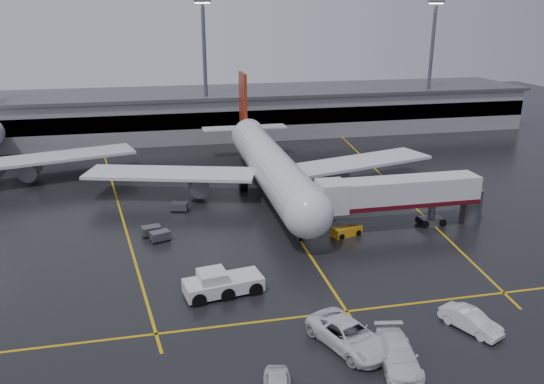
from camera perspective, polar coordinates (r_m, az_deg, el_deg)
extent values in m
plane|color=black|center=(65.18, 1.35, -2.66)|extent=(220.00, 220.00, 0.00)
cube|color=gold|center=(65.17, 1.35, -2.65)|extent=(0.25, 90.00, 0.02)
cube|color=gold|center=(46.22, 7.89, -12.37)|extent=(60.00, 0.25, 0.02)
cube|color=gold|center=(73.16, -15.98, -0.98)|extent=(9.99, 69.35, 0.02)
cube|color=gold|center=(79.81, 12.30, 0.96)|extent=(7.57, 69.64, 0.02)
cube|color=gray|center=(109.73, -4.58, 8.27)|extent=(120.00, 18.00, 8.00)
cube|color=black|center=(101.07, -3.89, 7.68)|extent=(120.00, 0.40, 3.00)
cube|color=#595B60|center=(109.04, -4.63, 10.49)|extent=(122.00, 19.00, 0.60)
cylinder|color=#595B60|center=(102.03, -7.07, 12.23)|extent=(0.70, 0.70, 25.00)
cube|color=#595B60|center=(101.43, -7.37, 19.38)|extent=(3.00, 1.20, 0.50)
cube|color=#FFE5B2|center=(101.42, -7.36, 19.21)|extent=(2.60, 0.90, 0.20)
cylinder|color=#595B60|center=(115.24, 16.36, 12.37)|extent=(0.70, 0.70, 25.00)
cube|color=#595B60|center=(114.70, 16.96, 18.67)|extent=(3.00, 1.20, 0.50)
cube|color=#FFE5B2|center=(114.70, 16.95, 18.52)|extent=(2.60, 0.90, 0.20)
cylinder|color=silver|center=(71.23, -0.14, 2.78)|extent=(5.20, 36.00, 5.20)
sphere|color=silver|center=(54.65, 3.84, -2.28)|extent=(5.20, 5.20, 5.20)
cone|color=silver|center=(91.13, -2.93, 6.68)|extent=(4.94, 8.00, 4.94)
cube|color=maroon|center=(91.22, -3.09, 9.82)|extent=(0.50, 5.50, 8.50)
cube|color=silver|center=(91.09, -2.93, 6.80)|extent=(14.00, 3.00, 0.25)
cube|color=silver|center=(71.92, -10.66, 1.94)|extent=(22.80, 11.83, 0.40)
cube|color=silver|center=(76.95, 9.07, 3.13)|extent=(22.80, 11.83, 0.40)
cylinder|color=#595B60|center=(71.53, -7.77, 0.83)|extent=(2.60, 4.50, 2.60)
cylinder|color=#595B60|center=(75.26, 6.80, 1.77)|extent=(2.60, 4.50, 2.60)
cylinder|color=#595B60|center=(58.52, 2.96, -4.19)|extent=(0.56, 0.56, 2.00)
cylinder|color=#595B60|center=(74.42, -3.03, 0.88)|extent=(0.56, 0.56, 2.00)
cylinder|color=#595B60|center=(75.65, 1.76, 1.20)|extent=(0.56, 0.56, 2.00)
cylinder|color=black|center=(58.74, 2.95, -4.68)|extent=(0.40, 1.10, 1.10)
cylinder|color=black|center=(74.56, -3.02, 0.56)|extent=(1.00, 1.40, 1.40)
cylinder|color=black|center=(75.78, 1.76, 0.88)|extent=(1.00, 1.40, 1.40)
cube|color=silver|center=(84.76, -21.84, 3.45)|extent=(22.80, 11.83, 0.40)
cylinder|color=#595B60|center=(84.83, -24.15, 2.18)|extent=(2.60, 4.50, 2.60)
cube|color=silver|center=(62.26, 13.50, 0.07)|extent=(18.00, 3.20, 3.00)
cube|color=#4D0913|center=(62.67, 13.41, -1.05)|extent=(18.00, 3.30, 0.50)
cube|color=silver|center=(59.25, 6.31, -0.46)|extent=(3.00, 3.40, 3.30)
cylinder|color=#595B60|center=(64.99, 16.49, -2.11)|extent=(0.80, 0.80, 3.00)
cube|color=#595B60|center=(65.36, 16.41, -2.97)|extent=(2.60, 1.60, 0.90)
cylinder|color=#595B60|center=(67.31, 20.28, -1.35)|extent=(2.40, 2.40, 4.00)
cylinder|color=black|center=(64.85, 15.55, -3.06)|extent=(0.90, 1.80, 0.90)
cylinder|color=black|center=(65.88, 17.25, -2.89)|extent=(0.90, 1.80, 0.90)
cube|color=silver|center=(48.16, -5.15, -9.71)|extent=(7.19, 3.83, 1.17)
cube|color=silver|center=(47.48, -6.33, -8.86)|extent=(2.70, 2.70, 0.98)
cube|color=black|center=(47.48, -6.33, -8.86)|extent=(2.43, 2.43, 0.88)
cylinder|color=black|center=(47.77, -8.10, -10.55)|extent=(1.74, 3.10, 1.27)
cylinder|color=black|center=(48.33, -5.14, -10.07)|extent=(1.74, 3.10, 1.27)
cylinder|color=black|center=(49.00, -2.27, -9.57)|extent=(1.74, 3.10, 1.27)
cube|color=orange|center=(60.44, 7.86, -4.08)|extent=(3.66, 2.36, 1.04)
cube|color=#595B60|center=(60.06, 7.90, -3.20)|extent=(3.38, 1.78, 1.18)
cylinder|color=black|center=(59.89, 6.99, -4.50)|extent=(1.11, 1.73, 0.66)
cylinder|color=black|center=(61.18, 8.70, -4.07)|extent=(1.11, 1.73, 0.66)
imported|color=white|center=(41.54, 8.07, -14.72)|extent=(5.62, 7.72, 1.95)
imported|color=white|center=(40.32, 13.14, -16.36)|extent=(3.51, 6.45, 1.77)
imported|color=white|center=(45.81, 20.24, -12.61)|extent=(3.63, 5.19, 1.62)
cube|color=#595B60|center=(59.59, -11.75, -4.51)|extent=(2.32, 1.88, 0.90)
cylinder|color=black|center=(59.11, -12.28, -5.24)|extent=(0.40, 0.20, 0.40)
cylinder|color=black|center=(59.58, -10.83, -4.94)|extent=(0.40, 0.20, 0.40)
cylinder|color=black|center=(59.99, -12.60, -4.90)|extent=(0.40, 0.20, 0.40)
cylinder|color=black|center=(60.45, -11.17, -4.61)|extent=(0.40, 0.20, 0.40)
cube|color=#595B60|center=(61.16, -12.62, -3.95)|extent=(2.22, 1.68, 0.90)
cylinder|color=black|center=(60.76, -13.23, -4.64)|extent=(0.40, 0.20, 0.40)
cylinder|color=black|center=(61.03, -11.76, -4.42)|extent=(0.40, 0.20, 0.40)
cylinder|color=black|center=(61.67, -13.42, -4.30)|extent=(0.40, 0.20, 0.40)
cylinder|color=black|center=(61.93, -11.97, -4.09)|extent=(0.40, 0.20, 0.40)
cube|color=#595B60|center=(67.83, -9.74, -1.48)|extent=(2.28, 1.80, 0.90)
cylinder|color=black|center=(67.73, -10.47, -1.98)|extent=(0.40, 0.20, 0.40)
cylinder|color=black|center=(67.36, -9.15, -2.02)|extent=(0.40, 0.20, 0.40)
cylinder|color=black|center=(68.63, -10.28, -1.69)|extent=(0.40, 0.20, 0.40)
cylinder|color=black|center=(68.27, -8.97, -1.72)|extent=(0.40, 0.20, 0.40)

